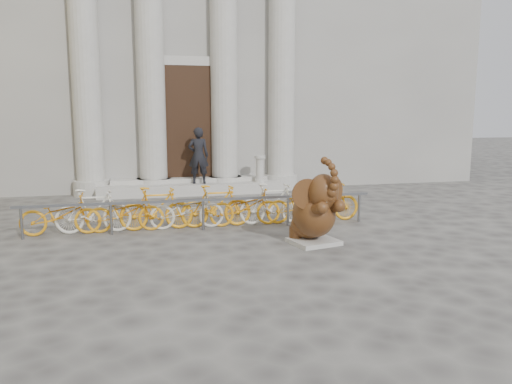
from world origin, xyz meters
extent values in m
plane|color=#474442|center=(0.00, 0.00, 0.00)|extent=(80.00, 80.00, 0.00)
cube|color=gray|center=(0.00, 15.00, 6.00)|extent=(22.00, 10.00, 12.00)
cube|color=black|center=(0.00, 9.92, 2.30)|extent=(2.40, 0.16, 4.00)
cylinder|color=#A8A59E|center=(-3.20, 9.80, 4.00)|extent=(0.90, 0.90, 8.00)
cylinder|color=#A8A59E|center=(-1.20, 9.80, 4.00)|extent=(0.90, 0.90, 8.00)
cylinder|color=#A8A59E|center=(1.20, 9.80, 4.00)|extent=(0.90, 0.90, 8.00)
cylinder|color=#A8A59E|center=(3.20, 9.80, 4.00)|extent=(0.90, 0.90, 8.00)
cube|color=#A8A59E|center=(0.00, 9.40, 0.18)|extent=(6.00, 1.20, 0.36)
cube|color=#A8A59E|center=(1.79, 2.39, 0.05)|extent=(1.07, 1.00, 0.09)
ellipsoid|color=black|center=(1.74, 2.58, 0.36)|extent=(0.91, 0.88, 0.58)
ellipsoid|color=black|center=(1.78, 2.41, 0.61)|extent=(1.10, 1.26, 0.94)
cylinder|color=black|center=(1.48, 2.64, 0.21)|extent=(0.33, 0.33, 0.23)
cylinder|color=black|center=(1.95, 2.75, 0.21)|extent=(0.33, 0.33, 0.23)
cylinder|color=black|center=(1.68, 2.01, 0.79)|extent=(0.34, 0.57, 0.36)
cylinder|color=black|center=(2.06, 2.10, 0.79)|extent=(0.34, 0.57, 0.36)
ellipsoid|color=black|center=(1.86, 2.09, 1.12)|extent=(0.73, 0.71, 0.72)
cylinder|color=black|center=(1.54, 2.12, 1.08)|extent=(0.61, 0.09, 0.61)
cylinder|color=black|center=(2.13, 2.27, 1.08)|extent=(0.55, 0.36, 0.61)
cone|color=beige|center=(1.80, 1.89, 0.97)|extent=(0.15, 0.21, 0.10)
cone|color=beige|center=(2.01, 1.94, 0.97)|extent=(0.07, 0.21, 0.10)
cube|color=slate|center=(-0.27, 4.11, 0.70)|extent=(8.10, 0.06, 0.06)
cylinder|color=slate|center=(-4.12, 4.11, 0.35)|extent=(0.06, 0.06, 0.70)
cylinder|color=slate|center=(-2.30, 4.11, 0.35)|extent=(0.06, 0.06, 0.70)
cylinder|color=slate|center=(-0.27, 4.11, 0.35)|extent=(0.06, 0.06, 0.70)
cylinder|color=slate|center=(1.75, 4.11, 0.35)|extent=(0.06, 0.06, 0.70)
cylinder|color=slate|center=(3.57, 4.11, 0.35)|extent=(0.06, 0.06, 0.70)
imported|color=orange|center=(-3.38, 4.36, 0.50)|extent=(1.70, 0.50, 1.00)
imported|color=beige|center=(-2.69, 4.36, 0.50)|extent=(1.66, 0.47, 1.00)
imported|color=orange|center=(-2.00, 4.36, 0.50)|extent=(1.70, 0.50, 1.00)
imported|color=orange|center=(-1.31, 4.36, 0.50)|extent=(1.66, 0.47, 1.00)
imported|color=beige|center=(-0.62, 4.36, 0.50)|extent=(1.70, 0.50, 1.00)
imported|color=orange|center=(0.07, 4.36, 0.50)|extent=(1.66, 0.47, 1.00)
imported|color=orange|center=(0.76, 4.36, 0.50)|extent=(1.70, 0.50, 1.00)
imported|color=beige|center=(1.45, 4.36, 0.50)|extent=(1.66, 0.47, 1.00)
imported|color=orange|center=(2.14, 4.36, 0.50)|extent=(1.70, 0.50, 1.00)
imported|color=orange|center=(2.83, 4.36, 0.50)|extent=(1.66, 0.47, 1.00)
imported|color=black|center=(0.23, 9.20, 1.28)|extent=(0.73, 0.54, 1.84)
cylinder|color=#A8A59E|center=(2.27, 9.10, 0.41)|extent=(0.36, 0.36, 0.11)
cylinder|color=#A8A59E|center=(2.27, 9.10, 0.77)|extent=(0.25, 0.25, 0.82)
cylinder|color=#A8A59E|center=(2.27, 9.10, 1.20)|extent=(0.36, 0.36, 0.09)
camera|label=1|loc=(-1.64, -7.04, 2.66)|focal=35.00mm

